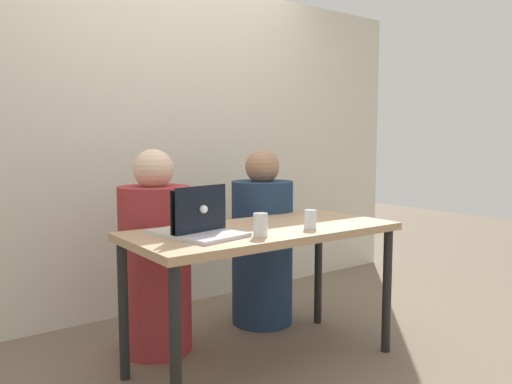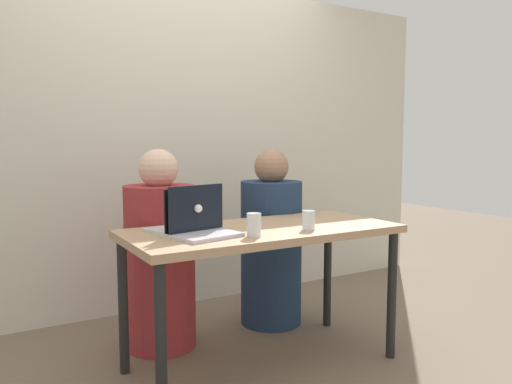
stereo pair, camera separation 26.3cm
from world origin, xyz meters
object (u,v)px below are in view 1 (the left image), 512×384
object	(u,v)px
person_on_right	(262,246)
water_glass_right	(310,221)
water_glass_left	(260,226)
person_on_left	(155,262)
laptop_back_left	(191,223)
laptop_front_left	(206,227)

from	to	relation	value
person_on_right	water_glass_right	distance (m)	0.78
water_glass_left	person_on_left	bearing A→B (deg)	106.85
laptop_back_left	person_on_right	bearing A→B (deg)	-161.91
person_on_right	water_glass_right	xyz separation A→B (m)	(-0.21, -0.69, 0.28)
person_on_left	water_glass_left	bearing A→B (deg)	114.93
person_on_right	water_glass_left	bearing A→B (deg)	51.07
water_glass_left	water_glass_right	bearing A→B (deg)	2.67
person_on_left	laptop_back_left	size ratio (longest dim) A/B	3.24
laptop_back_left	water_glass_right	world-z (taller)	laptop_back_left
person_on_left	person_on_right	xyz separation A→B (m)	(0.76, 0.00, -0.00)
person_on_left	water_glass_right	world-z (taller)	person_on_left
person_on_left	laptop_front_left	distance (m)	0.63
person_on_left	laptop_front_left	size ratio (longest dim) A/B	3.41
person_on_left	person_on_right	distance (m)	0.76
laptop_front_left	water_glass_left	bearing A→B (deg)	-46.01
water_glass_right	water_glass_left	distance (m)	0.33
laptop_back_left	person_on_left	bearing A→B (deg)	-103.69
person_on_left	water_glass_right	xyz separation A→B (m)	(0.54, -0.69, 0.28)
laptop_back_left	laptop_front_left	bearing A→B (deg)	86.71
person_on_left	water_glass_left	size ratio (longest dim) A/B	10.32
laptop_back_left	water_glass_right	size ratio (longest dim) A/B	3.62
person_on_right	water_glass_right	world-z (taller)	person_on_right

